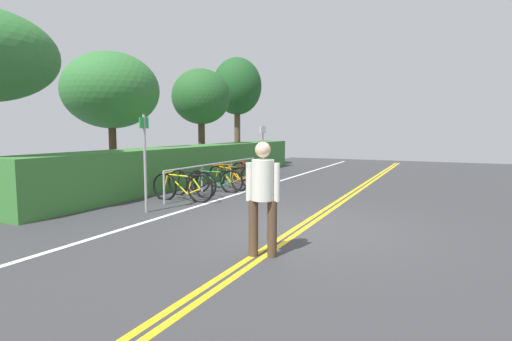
% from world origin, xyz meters
% --- Properties ---
extents(ground_plane, '(36.26, 13.76, 0.05)m').
position_xyz_m(ground_plane, '(0.00, 0.00, -0.03)').
color(ground_plane, '#353538').
extents(centre_line_yellow_inner, '(32.63, 0.10, 0.00)m').
position_xyz_m(centre_line_yellow_inner, '(0.00, -0.08, 0.00)').
color(centre_line_yellow_inner, gold).
rests_on(centre_line_yellow_inner, ground_plane).
extents(centre_line_yellow_outer, '(32.63, 0.10, 0.00)m').
position_xyz_m(centre_line_yellow_outer, '(0.00, 0.08, 0.00)').
color(centre_line_yellow_outer, gold).
rests_on(centre_line_yellow_outer, ground_plane).
extents(bike_lane_stripe_white, '(32.63, 0.12, 0.00)m').
position_xyz_m(bike_lane_stripe_white, '(0.00, 2.95, 0.00)').
color(bike_lane_stripe_white, white).
rests_on(bike_lane_stripe_white, ground_plane).
extents(bike_rack, '(5.16, 0.05, 0.84)m').
position_xyz_m(bike_rack, '(3.41, 3.84, 0.63)').
color(bike_rack, '#9EA0A5').
rests_on(bike_rack, ground_plane).
extents(bicycle_0, '(0.46, 1.81, 0.76)m').
position_xyz_m(bicycle_0, '(1.42, 3.71, 0.36)').
color(bicycle_0, black).
rests_on(bicycle_0, ground_plane).
extents(bicycle_1, '(0.46, 1.74, 0.77)m').
position_xyz_m(bicycle_1, '(2.11, 3.89, 0.36)').
color(bicycle_1, black).
rests_on(bicycle_1, ground_plane).
extents(bicycle_2, '(0.63, 1.61, 0.71)m').
position_xyz_m(bicycle_2, '(3.04, 3.69, 0.33)').
color(bicycle_2, black).
rests_on(bicycle_2, ground_plane).
extents(bicycle_3, '(0.63, 1.71, 0.76)m').
position_xyz_m(bicycle_3, '(3.78, 3.69, 0.36)').
color(bicycle_3, black).
rests_on(bicycle_3, ground_plane).
extents(bicycle_4, '(0.67, 1.67, 0.69)m').
position_xyz_m(bicycle_4, '(4.65, 3.84, 0.32)').
color(bicycle_4, black).
rests_on(bicycle_4, ground_plane).
extents(bicycle_5, '(0.46, 1.70, 0.75)m').
position_xyz_m(bicycle_5, '(5.52, 3.71, 0.35)').
color(bicycle_5, black).
rests_on(bicycle_5, ground_plane).
extents(pedestrian, '(0.32, 0.48, 1.66)m').
position_xyz_m(pedestrian, '(-1.87, -0.06, 0.95)').
color(pedestrian, '#4C3826').
rests_on(pedestrian, ground_plane).
extents(sign_post_near, '(0.36, 0.10, 2.16)m').
position_xyz_m(sign_post_near, '(-0.12, 3.57, 1.30)').
color(sign_post_near, gray).
rests_on(sign_post_near, ground_plane).
extents(sign_post_far, '(0.36, 0.10, 2.01)m').
position_xyz_m(sign_post_far, '(6.85, 3.87, 1.22)').
color(sign_post_far, gray).
rests_on(sign_post_far, ground_plane).
extents(hedge_backdrop, '(14.11, 1.24, 1.27)m').
position_xyz_m(hedge_backdrop, '(4.91, 5.58, 0.63)').
color(hedge_backdrop, '#387533').
rests_on(hedge_backdrop, ground_plane).
extents(tree_mid, '(3.13, 3.13, 4.36)m').
position_xyz_m(tree_mid, '(3.08, 7.67, 3.11)').
color(tree_mid, '#473323').
rests_on(tree_mid, ground_plane).
extents(tree_far_right, '(2.37, 2.37, 4.29)m').
position_xyz_m(tree_far_right, '(7.00, 6.71, 3.14)').
color(tree_far_right, '#473323').
rests_on(tree_far_right, ground_plane).
extents(tree_extra, '(2.40, 2.40, 5.34)m').
position_xyz_m(tree_extra, '(10.75, 7.03, 3.92)').
color(tree_extra, brown).
rests_on(tree_extra, ground_plane).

